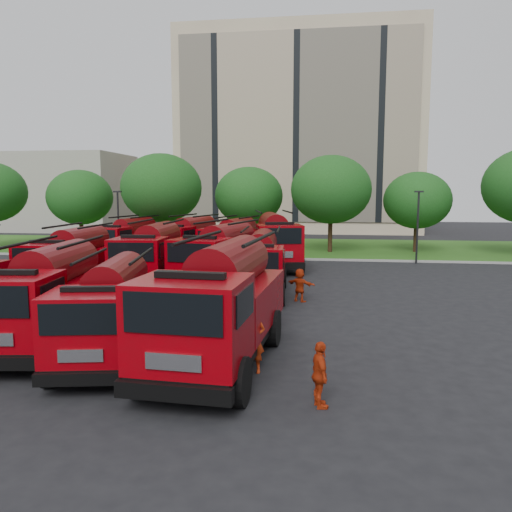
{
  "coord_description": "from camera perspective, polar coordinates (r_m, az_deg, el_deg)",
  "views": [
    {
      "loc": [
        5.62,
        -18.89,
        4.99
      ],
      "look_at": [
        2.16,
        5.87,
        1.8
      ],
      "focal_mm": 35.0,
      "sensor_mm": 36.0,
      "label": 1
    }
  ],
  "objects": [
    {
      "name": "firefighter_2",
      "position": [
        12.28,
        7.26,
        -16.78
      ],
      "size": [
        0.77,
        1.04,
        1.58
      ],
      "primitive_type": "imported",
      "rotation": [
        0.0,
        0.0,
        1.86
      ],
      "color": "#AF2B0D",
      "rests_on": "ground"
    },
    {
      "name": "tree_5",
      "position": [
        43.03,
        17.94,
        6.07
      ],
      "size": [
        5.46,
        5.46,
        6.68
      ],
      "color": "#382314",
      "rests_on": "ground"
    },
    {
      "name": "tree_1",
      "position": [
        47.14,
        -19.46,
        6.33
      ],
      "size": [
        5.71,
        5.71,
        6.98
      ],
      "color": "#382314",
      "rests_on": "ground"
    },
    {
      "name": "side_building",
      "position": [
        72.27,
        -21.73,
        6.77
      ],
      "size": [
        18.0,
        12.0,
        10.0
      ],
      "primitive_type": "cube",
      "color": "gray",
      "rests_on": "ground"
    },
    {
      "name": "curb",
      "position": [
        37.54,
        -0.72,
        -0.26
      ],
      "size": [
        70.0,
        0.3,
        0.14
      ],
      "primitive_type": "cube",
      "color": "gray",
      "rests_on": "ground"
    },
    {
      "name": "firefighter_5",
      "position": [
        23.14,
        5.01,
        -5.21
      ],
      "size": [
        1.55,
        1.24,
        1.54
      ],
      "primitive_type": "imported",
      "rotation": [
        0.0,
        0.0,
        2.63
      ],
      "color": "#AF2B0D",
      "rests_on": "ground"
    },
    {
      "name": "fire_truck_11",
      "position": [
        33.22,
        2.16,
        1.78
      ],
      "size": [
        4.3,
        8.29,
        3.6
      ],
      "rotation": [
        0.0,
        0.0,
        0.21
      ],
      "color": "black",
      "rests_on": "ground"
    },
    {
      "name": "lamp_post_0",
      "position": [
        39.38,
        -15.46,
        3.96
      ],
      "size": [
        0.6,
        0.25,
        5.11
      ],
      "color": "black",
      "rests_on": "ground"
    },
    {
      "name": "firefighter_3",
      "position": [
        15.58,
        -3.53,
        -11.42
      ],
      "size": [
        1.27,
        1.07,
        1.75
      ],
      "primitive_type": "imported",
      "rotation": [
        0.0,
        0.0,
        3.67
      ],
      "color": "black",
      "rests_on": "ground"
    },
    {
      "name": "tree_4",
      "position": [
        41.39,
        8.56,
        7.51
      ],
      "size": [
        6.55,
        6.55,
        8.01
      ],
      "color": "#382314",
      "rests_on": "ground"
    },
    {
      "name": "fire_truck_7",
      "position": [
        24.41,
        0.51,
        -0.85
      ],
      "size": [
        2.82,
        6.88,
        3.07
      ],
      "rotation": [
        0.0,
        0.0,
        0.06
      ],
      "color": "black",
      "rests_on": "ground"
    },
    {
      "name": "ground",
      "position": [
        20.33,
        -8.4,
        -7.02
      ],
      "size": [
        140.0,
        140.0,
        0.0
      ],
      "primitive_type": "plane",
      "color": "black",
      "rests_on": "ground"
    },
    {
      "name": "firefighter_0",
      "position": [
        14.33,
        -0.37,
        -13.11
      ],
      "size": [
        0.7,
        0.53,
        1.88
      ],
      "primitive_type": "imported",
      "rotation": [
        0.0,
        0.0,
        -0.03
      ],
      "color": "#AF2B0D",
      "rests_on": "ground"
    },
    {
      "name": "fire_truck_8",
      "position": [
        37.48,
        -14.4,
        1.82
      ],
      "size": [
        3.29,
        7.14,
        3.13
      ],
      "rotation": [
        0.0,
        0.0,
        -0.14
      ],
      "color": "black",
      "rests_on": "ground"
    },
    {
      "name": "lawn",
      "position": [
        45.5,
        0.82,
        1.05
      ],
      "size": [
        70.0,
        16.0,
        0.12
      ],
      "primitive_type": "cube",
      "color": "#285516",
      "rests_on": "ground"
    },
    {
      "name": "fire_truck_1",
      "position": [
        17.72,
        -22.85,
        -4.25
      ],
      "size": [
        3.39,
        7.36,
        3.23
      ],
      "rotation": [
        0.0,
        0.0,
        0.14
      ],
      "color": "black",
      "rests_on": "ground"
    },
    {
      "name": "tree_2",
      "position": [
        42.62,
        -10.77,
        7.64
      ],
      "size": [
        6.72,
        6.72,
        8.22
      ],
      "color": "#382314",
      "rests_on": "ground"
    },
    {
      "name": "fire_truck_9",
      "position": [
        35.24,
        -7.73,
        1.77
      ],
      "size": [
        3.71,
        7.53,
        3.28
      ],
      "rotation": [
        0.0,
        0.0,
        -0.18
      ],
      "color": "black",
      "rests_on": "ground"
    },
    {
      "name": "apartment_building",
      "position": [
        67.34,
        4.97,
        13.65
      ],
      "size": [
        30.0,
        14.18,
        25.0
      ],
      "color": "beige",
      "rests_on": "ground"
    },
    {
      "name": "fire_truck_10",
      "position": [
        34.41,
        -2.69,
        1.63
      ],
      "size": [
        3.6,
        7.35,
        3.2
      ],
      "rotation": [
        0.0,
        0.0,
        -0.17
      ],
      "color": "black",
      "rests_on": "ground"
    },
    {
      "name": "firefighter_4",
      "position": [
        22.89,
        -19.77,
        -5.75
      ],
      "size": [
        1.01,
        0.93,
        1.72
      ],
      "primitive_type": "imported",
      "rotation": [
        0.0,
        0.0,
        2.53
      ],
      "color": "black",
      "rests_on": "ground"
    },
    {
      "name": "fire_truck_6",
      "position": [
        25.91,
        -4.12,
        -0.06
      ],
      "size": [
        3.85,
        7.72,
        3.36
      ],
      "rotation": [
        0.0,
        0.0,
        -0.19
      ],
      "color": "black",
      "rests_on": "ground"
    },
    {
      "name": "fire_truck_3",
      "position": [
        14.59,
        -4.14,
        -5.51
      ],
      "size": [
        3.22,
        7.87,
        3.51
      ],
      "rotation": [
        0.0,
        0.0,
        -0.06
      ],
      "color": "black",
      "rests_on": "ground"
    },
    {
      "name": "fire_truck_5",
      "position": [
        27.11,
        -11.69,
        0.1
      ],
      "size": [
        3.05,
        7.46,
        3.33
      ],
      "rotation": [
        0.0,
        0.0,
        0.06
      ],
      "color": "black",
      "rests_on": "ground"
    },
    {
      "name": "lamp_post_1",
      "position": [
        36.71,
        18.0,
        3.65
      ],
      "size": [
        0.6,
        0.25,
        5.11
      ],
      "color": "black",
      "rests_on": "ground"
    },
    {
      "name": "fire_truck_4",
      "position": [
        26.72,
        -20.29,
        -0.44
      ],
      "size": [
        2.86,
        7.16,
        3.21
      ],
      "rotation": [
        0.0,
        0.0,
        0.05
      ],
      "color": "black",
      "rests_on": "ground"
    },
    {
      "name": "tree_3",
      "position": [
        43.39,
        -0.82,
        6.87
      ],
      "size": [
        5.88,
        5.88,
        7.19
      ],
      "color": "#382314",
      "rests_on": "ground"
    },
    {
      "name": "fire_truck_2",
      "position": [
        15.74,
        -16.27,
        -5.94
      ],
      "size": [
        3.4,
        6.73,
        2.93
      ],
      "rotation": [
        0.0,
        0.0,
        0.19
      ],
      "color": "black",
      "rests_on": "ground"
    }
  ]
}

